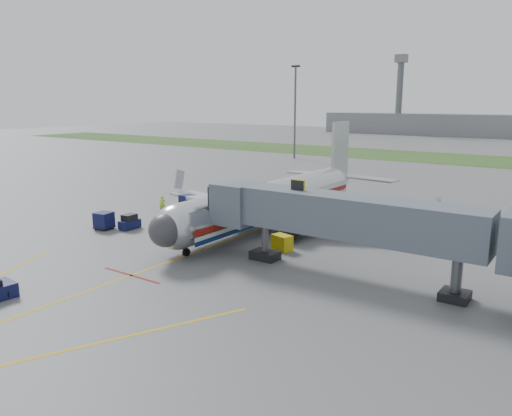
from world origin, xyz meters
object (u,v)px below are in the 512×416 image
Objects in this scene: airliner at (273,200)px; belt_loader at (190,228)px; baggage_tug at (130,222)px; ramp_worker at (162,204)px.

airliner is 9.28m from belt_loader.
baggage_tug is 0.50× the size of belt_loader.
belt_loader is (6.29, 2.14, -0.15)m from baggage_tug.
baggage_tug is 1.15× the size of ramp_worker.
ramp_worker reaches higher than baggage_tug.
airliner reaches higher than belt_loader.
airliner reaches higher than ramp_worker.
airliner is 8.14× the size of belt_loader.
baggage_tug is at bearing -161.21° from belt_loader.
ramp_worker is (-2.92, 7.48, 0.29)m from baggage_tug.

